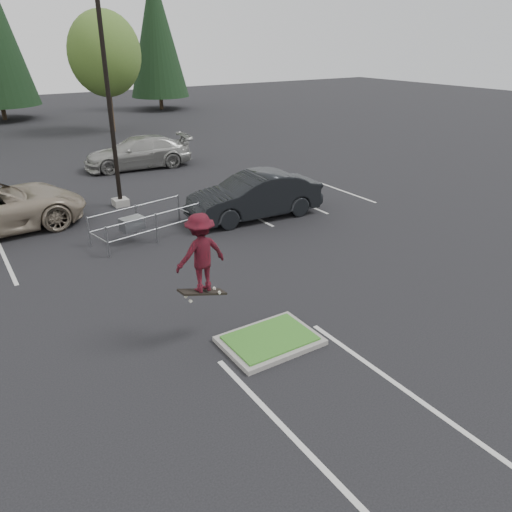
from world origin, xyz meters
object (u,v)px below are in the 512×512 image
light_pole (108,93)px  car_far_silver (139,152)px  conif_c (156,33)px  car_r_charc (254,196)px  decid_c (105,57)px  skateboarder (201,254)px  cart_corral (135,223)px

light_pole → car_far_silver: size_ratio=1.78×
conif_c → car_r_charc: conif_c is taller
decid_c → car_r_charc: bearing=-93.9°
conif_c → car_r_charc: (-9.50, -31.79, -5.97)m
skateboarder → car_r_charc: (5.70, 6.71, -1.33)m
conif_c → car_far_silver: 24.62m
decid_c → conif_c: conif_c is taller
car_r_charc → light_pole: bearing=-133.2°
light_pole → skateboarder: light_pole is taller
skateboarder → car_r_charc: bearing=-132.7°
decid_c → cart_corral: bearing=-106.0°
light_pole → skateboarder: 11.38m
conif_c → car_r_charc: bearing=-106.6°
skateboarder → car_far_silver: 17.72m
light_pole → decid_c: size_ratio=1.21×
decid_c → conif_c: 12.65m
cart_corral → car_r_charc: 4.84m
light_pole → decid_c: 18.67m
car_r_charc → car_far_silver: car_r_charc is taller
decid_c → skateboarder: bearing=-104.0°
car_far_silver → cart_corral: bearing=-14.0°
car_r_charc → skateboarder: bearing=-36.5°
conif_c → car_far_silver: conif_c is taller
skateboarder → car_far_silver: size_ratio=0.37×
car_r_charc → cart_corral: bearing=-87.6°
car_far_silver → skateboarder: bearing=-8.6°
skateboarder → car_r_charc: 8.90m
decid_c → car_far_silver: 12.85m
decid_c → car_r_charc: size_ratio=1.58×
conif_c → car_r_charc: size_ratio=2.36×
cart_corral → skateboarder: (-0.86, -6.83, 1.54)m
conif_c → car_far_silver: (-10.38, -21.50, -6.02)m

